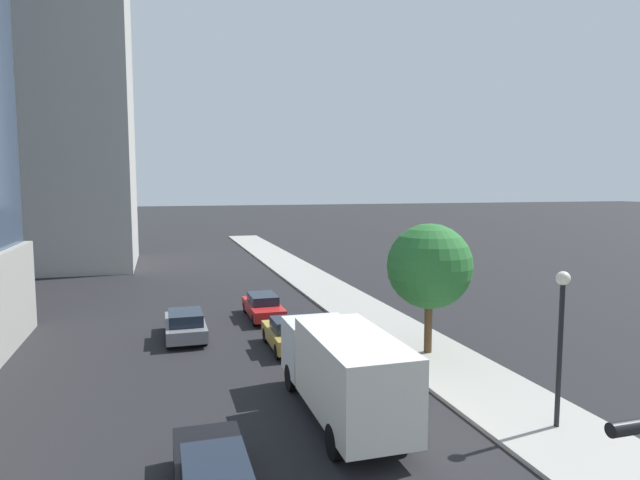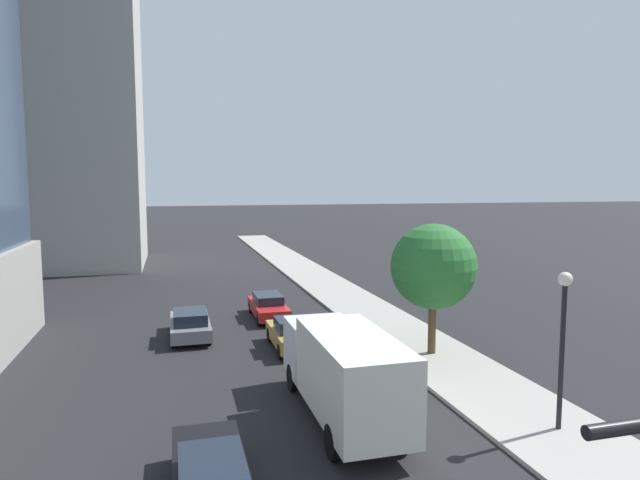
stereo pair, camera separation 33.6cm
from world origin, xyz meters
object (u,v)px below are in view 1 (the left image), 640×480
construction_building (45,60)px  car_gold (287,334)px  street_lamp (561,324)px  car_red (263,306)px  car_gray (185,325)px  street_tree (429,266)px  box_truck (343,368)px  car_black (214,476)px

construction_building → car_gold: (15.37, -31.58, -18.37)m
construction_building → street_lamp: bearing=-62.9°
car_red → car_gray: size_ratio=1.02×
car_red → car_gold: size_ratio=1.15×
street_lamp → car_gray: 17.97m
street_lamp → street_tree: street_tree is taller
car_gray → box_truck: bearing=-68.0°
construction_building → box_truck: bearing=-68.9°
construction_building → car_red: size_ratio=8.87×
street_tree → car_gray: 12.58m
car_red → car_black: bearing=-104.1°
street_lamp → box_truck: bearing=157.1°
street_lamp → car_red: 18.48m
car_red → construction_building: bearing=121.3°
car_black → car_gold: size_ratio=1.12×
car_black → box_truck: size_ratio=0.59×
street_tree → box_truck: 8.43m
construction_building → street_lamp: 50.12m
construction_building → street_tree: 43.09m
street_lamp → car_gold: size_ratio=1.21×
car_black → street_tree: bearing=40.9°
construction_building → car_black: 48.38m
construction_building → street_tree: bearing=-58.1°
street_lamp → car_red: (-6.31, 17.15, -2.78)m
car_gray → box_truck: box_truck is taller
construction_building → street_lamp: construction_building is taller
street_tree → car_gray: size_ratio=1.27×
box_truck → construction_building: bearing=111.1°
street_tree → box_truck: (-5.99, -5.45, -2.35)m
car_gold → box_truck: box_truck is taller
car_red → car_gold: bearing=-90.0°
street_lamp → car_black: 11.28m
car_gray → car_gold: (4.58, -3.20, 0.01)m
car_gray → construction_building: bearing=110.8°
car_red → street_tree: bearing=-56.4°
car_red → car_gray: bearing=-145.8°
car_black → car_gray: 15.06m
street_lamp → car_red: size_ratio=1.05×
car_black → box_truck: (4.58, 3.70, 1.03)m
car_black → car_gray: size_ratio=0.99×
car_red → car_gray: (-4.58, -3.12, 0.03)m
street_lamp → car_black: (-10.89, -1.03, -2.74)m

